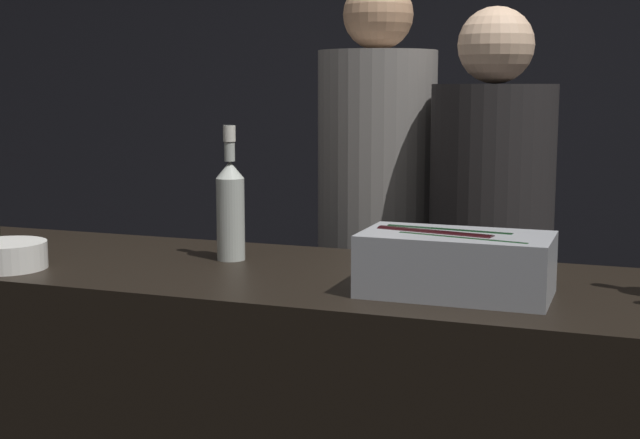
# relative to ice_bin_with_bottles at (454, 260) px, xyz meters

# --- Properties ---
(wall_back_chalkboard) EXTENTS (6.40, 0.06, 2.80)m
(wall_back_chalkboard) POSITION_rel_ice_bin_with_bottles_xyz_m (-0.34, 2.31, 0.25)
(wall_back_chalkboard) COLOR black
(wall_back_chalkboard) RESTS_ON ground_plane
(ice_bin_with_bottles) EXTENTS (0.38, 0.21, 0.13)m
(ice_bin_with_bottles) POSITION_rel_ice_bin_with_bottles_xyz_m (0.00, 0.00, 0.00)
(ice_bin_with_bottles) COLOR #9EA0A5
(ice_bin_with_bottles) RESTS_ON bar_counter
(bowl_white) EXTENTS (0.18, 0.18, 0.06)m
(bowl_white) POSITION_rel_ice_bin_with_bottles_xyz_m (-1.04, -0.10, -0.04)
(bowl_white) COLOR silver
(bowl_white) RESTS_ON bar_counter
(white_wine_bottle) EXTENTS (0.07, 0.07, 0.33)m
(white_wine_bottle) POSITION_rel_ice_bin_with_bottles_xyz_m (-0.59, 0.18, 0.06)
(white_wine_bottle) COLOR #B2B7AD
(white_wine_bottle) RESTS_ON bar_counter
(person_in_hoodie) EXTENTS (0.35, 0.35, 1.72)m
(person_in_hoodie) POSITION_rel_ice_bin_with_bottles_xyz_m (-0.04, 0.72, -0.19)
(person_in_hoodie) COLOR black
(person_in_hoodie) RESTS_ON ground_plane
(person_blond_tee) EXTENTS (0.36, 0.36, 1.82)m
(person_blond_tee) POSITION_rel_ice_bin_with_bottles_xyz_m (-0.41, 0.83, -0.13)
(person_blond_tee) COLOR black
(person_blond_tee) RESTS_ON ground_plane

